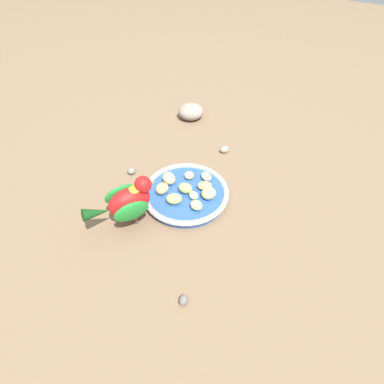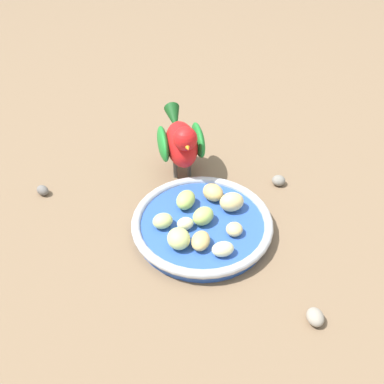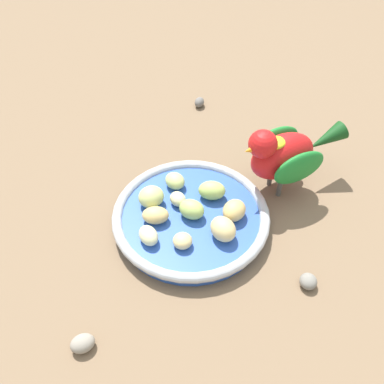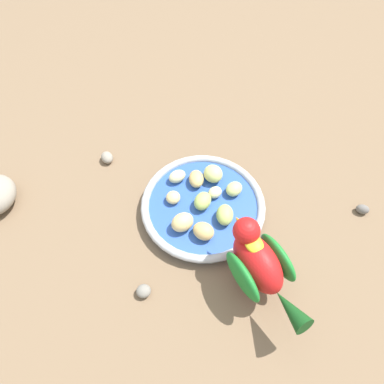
# 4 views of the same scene
# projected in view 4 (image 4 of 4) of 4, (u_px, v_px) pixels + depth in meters

# --- Properties ---
(ground_plane) EXTENTS (4.00, 4.00, 0.00)m
(ground_plane) POSITION_uv_depth(u_px,v_px,m) (220.00, 210.00, 0.63)
(ground_plane) COLOR #7A6047
(feeding_bowl) EXTENTS (0.22, 0.22, 0.03)m
(feeding_bowl) POSITION_uv_depth(u_px,v_px,m) (203.00, 206.00, 0.61)
(feeding_bowl) COLOR #2D56B7
(feeding_bowl) RESTS_ON ground_plane
(apple_piece_0) EXTENTS (0.04, 0.03, 0.02)m
(apple_piece_0) POSITION_uv_depth(u_px,v_px,m) (234.00, 189.00, 0.61)
(apple_piece_0) COLOR #C6D17A
(apple_piece_0) RESTS_ON feeding_bowl
(apple_piece_1) EXTENTS (0.04, 0.03, 0.03)m
(apple_piece_1) POSITION_uv_depth(u_px,v_px,m) (203.00, 201.00, 0.60)
(apple_piece_1) COLOR #B2CC66
(apple_piece_1) RESTS_ON feeding_bowl
(apple_piece_2) EXTENTS (0.03, 0.04, 0.03)m
(apple_piece_2) POSITION_uv_depth(u_px,v_px,m) (201.00, 230.00, 0.57)
(apple_piece_2) COLOR tan
(apple_piece_2) RESTS_ON feeding_bowl
(apple_piece_3) EXTENTS (0.03, 0.03, 0.02)m
(apple_piece_3) POSITION_uv_depth(u_px,v_px,m) (215.00, 192.00, 0.61)
(apple_piece_3) COLOR beige
(apple_piece_3) RESTS_ON feeding_bowl
(apple_piece_4) EXTENTS (0.03, 0.03, 0.02)m
(apple_piece_4) POSITION_uv_depth(u_px,v_px,m) (173.00, 197.00, 0.61)
(apple_piece_4) COLOR #E5C67F
(apple_piece_4) RESTS_ON feeding_bowl
(apple_piece_5) EXTENTS (0.05, 0.04, 0.03)m
(apple_piece_5) POSITION_uv_depth(u_px,v_px,m) (225.00, 215.00, 0.58)
(apple_piece_5) COLOR #B2CC66
(apple_piece_5) RESTS_ON feeding_bowl
(apple_piece_6) EXTENTS (0.05, 0.05, 0.03)m
(apple_piece_6) POSITION_uv_depth(u_px,v_px,m) (213.00, 174.00, 0.63)
(apple_piece_6) COLOR #C6D17A
(apple_piece_6) RESTS_ON feeding_bowl
(apple_piece_7) EXTENTS (0.05, 0.04, 0.02)m
(apple_piece_7) POSITION_uv_depth(u_px,v_px,m) (196.00, 179.00, 0.63)
(apple_piece_7) COLOR tan
(apple_piece_7) RESTS_ON feeding_bowl
(apple_piece_8) EXTENTS (0.05, 0.05, 0.03)m
(apple_piece_8) POSITION_uv_depth(u_px,v_px,m) (182.00, 222.00, 0.57)
(apple_piece_8) COLOR #E5C67F
(apple_piece_8) RESTS_ON feeding_bowl
(apple_piece_9) EXTENTS (0.04, 0.04, 0.02)m
(apple_piece_9) POSITION_uv_depth(u_px,v_px,m) (177.00, 176.00, 0.63)
(apple_piece_9) COLOR beige
(apple_piece_9) RESTS_ON feeding_bowl
(parrot) EXTENTS (0.12, 0.16, 0.12)m
(parrot) POSITION_uv_depth(u_px,v_px,m) (259.00, 263.00, 0.50)
(parrot) COLOR #59544C
(parrot) RESTS_ON ground_plane
(pebble_0) EXTENTS (0.03, 0.03, 0.02)m
(pebble_0) POSITION_uv_depth(u_px,v_px,m) (144.00, 291.00, 0.54)
(pebble_0) COLOR gray
(pebble_0) RESTS_ON ground_plane
(pebble_1) EXTENTS (0.02, 0.03, 0.02)m
(pebble_1) POSITION_uv_depth(u_px,v_px,m) (363.00, 209.00, 0.62)
(pebble_1) COLOR slate
(pebble_1) RESTS_ON ground_plane
(pebble_2) EXTENTS (0.03, 0.04, 0.02)m
(pebble_2) POSITION_uv_depth(u_px,v_px,m) (107.00, 157.00, 0.68)
(pebble_2) COLOR gray
(pebble_2) RESTS_ON ground_plane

